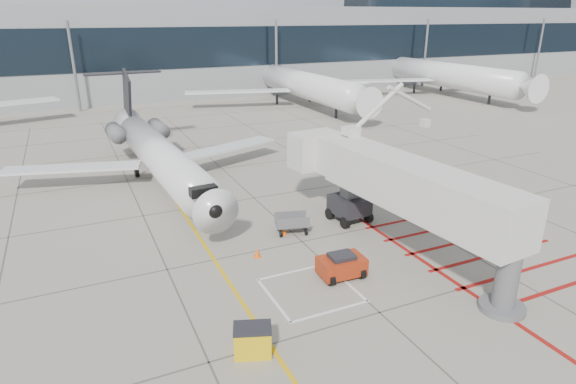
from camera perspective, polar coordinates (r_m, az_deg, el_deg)
name	(u,v)px	position (r m, az deg, el deg)	size (l,w,h in m)	color
ground_plane	(336,272)	(25.76, 5.66, -9.47)	(260.00, 260.00, 0.00)	gray
regional_jet	(166,143)	(36.55, -14.31, 5.60)	(23.38, 29.47, 7.72)	silver
jet_bridge	(414,196)	(26.71, 14.73, -0.50)	(8.45, 17.84, 7.14)	silver
pushback_tug	(342,265)	(25.10, 6.36, -8.57)	(2.34, 1.46, 1.37)	#A22A0F
spill_bin	(253,340)	(19.98, -4.21, -17.11)	(1.46, 0.97, 1.26)	#E9B80C
baggage_cart	(292,223)	(29.73, 0.47, -3.75)	(1.99, 1.26, 1.26)	#56565B
ground_power_unit	(440,209)	(32.53, 17.53, -1.93)	(2.43, 1.42, 1.93)	beige
cone_nose	(257,253)	(27.08, -3.69, -7.18)	(0.39, 0.39, 0.54)	#FF580D
cone_side	(284,231)	(29.67, -0.47, -4.62)	(0.36, 0.36, 0.49)	#F1520C
terminal_building	(190,48)	(91.92, -11.53, 16.34)	(180.00, 28.00, 14.00)	gray
terminal_glass_band	(212,47)	(78.30, -9.02, 16.59)	(180.00, 0.10, 6.00)	black
terminal_dome	(453,8)	(120.85, 18.94, 19.89)	(40.00, 28.00, 28.00)	black
bg_aircraft_c	(299,67)	(72.84, 1.32, 14.64)	(33.38, 37.09, 11.13)	silver
bg_aircraft_d	(439,58)	(87.37, 17.45, 14.95)	(35.64, 39.60, 11.88)	silver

